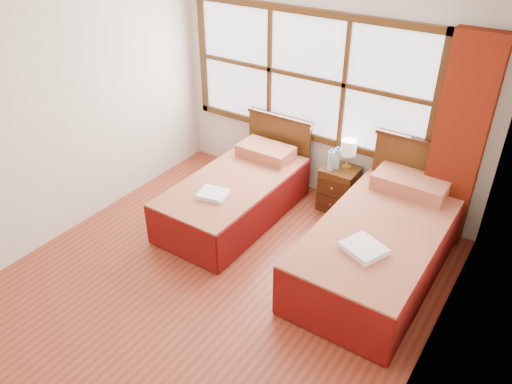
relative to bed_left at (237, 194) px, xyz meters
The scene contains 15 objects.
floor 1.35m from the bed_left, 65.33° to the right, with size 4.50×4.50×0.00m, color brown.
ceiling 2.66m from the bed_left, 65.33° to the right, with size 4.50×4.50×0.00m, color white.
wall_back 1.56m from the bed_left, 62.41° to the left, with size 4.00×4.00×0.00m, color silver.
wall_left 2.13m from the bed_left, 140.45° to the right, with size 4.50×4.50×0.00m, color silver.
wall_right 2.99m from the bed_left, 25.16° to the right, with size 4.50×4.50×0.00m, color silver.
window 1.60m from the bed_left, 73.52° to the left, with size 3.16×0.06×1.56m.
curtain 2.49m from the bed_left, 23.00° to the left, with size 0.50×0.16×2.30m, color maroon.
bed_left is the anchor object (origin of this frame).
bed_right 1.80m from the bed_left, ahead, with size 1.14×2.20×1.11m.
nightstand 1.24m from the bed_left, 40.08° to the left, with size 0.42×0.42×0.56m.
towels_left 0.53m from the bed_left, 87.88° to the right, with size 0.36×0.33×0.05m.
towels_right 1.91m from the bed_left, 16.42° to the right, with size 0.45×0.43×0.06m.
lamp 1.41m from the bed_left, 41.32° to the left, with size 0.18×0.18×0.35m.
bottle_near 1.17m from the bed_left, 39.60° to the left, with size 0.07×0.07×0.26m.
bottle_far 1.25m from the bed_left, 41.53° to the left, with size 0.07×0.07×0.27m.
Camera 1 is at (2.44, -2.85, 3.45)m, focal length 35.00 mm.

